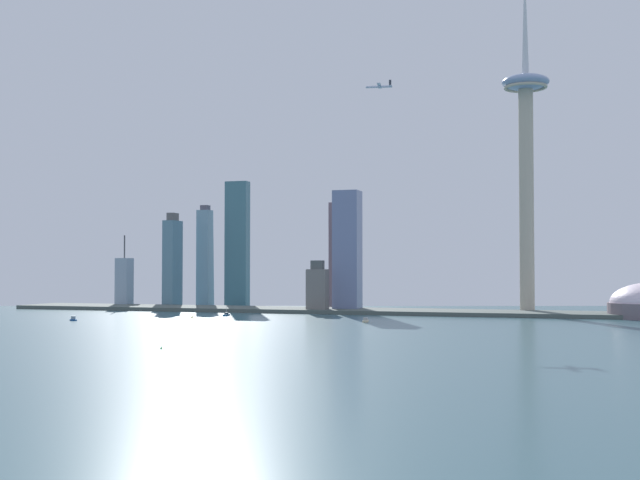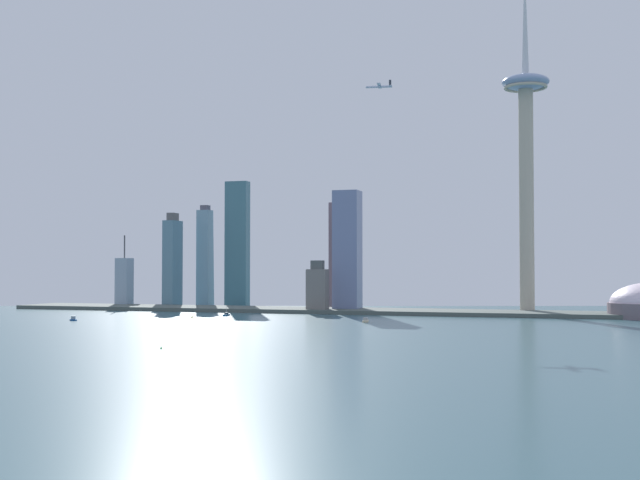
% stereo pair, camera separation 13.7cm
% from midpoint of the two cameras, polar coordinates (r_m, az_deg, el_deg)
% --- Properties ---
extents(waterfront_pier, '(701.30, 70.99, 3.90)m').
position_cam_midpoint_polar(waterfront_pier, '(858.09, 0.42, -4.84)').
color(waterfront_pier, '#4F5A55').
rests_on(waterfront_pier, ground).
extents(observation_tower, '(46.93, 46.93, 360.39)m').
position_cam_midpoint_polar(observation_tower, '(863.86, 13.90, 6.82)').
color(observation_tower, '#BCB19B').
rests_on(observation_tower, ground).
extents(skyscraper_0, '(26.40, 22.53, 125.38)m').
position_cam_midpoint_polar(skyscraper_0, '(860.59, 1.88, -0.78)').
color(skyscraper_0, '#6C7AA6').
rests_on(skyscraper_0, ground).
extents(skyscraper_1, '(13.10, 16.57, 103.40)m').
position_cam_midpoint_polar(skyscraper_1, '(1041.70, -10.45, -1.70)').
color(skyscraper_1, slate).
rests_on(skyscraper_1, ground).
extents(skyscraper_2, '(15.25, 18.30, 120.47)m').
position_cam_midpoint_polar(skyscraper_2, '(1005.07, -7.84, -1.17)').
color(skyscraper_2, '#769DB1').
rests_on(skyscraper_2, ground).
extents(skyscraper_3, '(20.53, 14.21, 53.15)m').
position_cam_midpoint_polar(skyscraper_3, '(845.97, -0.17, -3.39)').
color(skyscraper_3, slate).
rests_on(skyscraper_3, ground).
extents(skyscraper_4, '(12.87, 13.44, 88.81)m').
position_cam_midpoint_polar(skyscraper_4, '(1046.16, -12.41, -2.73)').
color(skyscraper_4, '#696959').
rests_on(skyscraper_4, ground).
extents(skyscraper_5, '(27.54, 13.28, 148.97)m').
position_cam_midpoint_polar(skyscraper_5, '(1000.22, -5.67, -0.25)').
color(skyscraper_5, '#417281').
rests_on(skyscraper_5, ground).
extents(skyscraper_6, '(15.61, 16.13, 83.52)m').
position_cam_midpoint_polar(skyscraper_6, '(995.16, -13.23, -2.84)').
color(skyscraper_6, '#8EA3B9').
rests_on(skyscraper_6, ground).
extents(skyscraper_7, '(13.51, 25.20, 109.32)m').
position_cam_midpoint_polar(skyscraper_7, '(981.06, -10.05, -1.52)').
color(skyscraper_7, slate).
rests_on(skyscraper_7, ground).
extents(skyscraper_8, '(25.59, 13.90, 128.11)m').
position_cam_midpoint_polar(skyscraper_8, '(915.04, 1.48, -0.97)').
color(skyscraper_8, slate).
rests_on(skyscraper_8, ground).
extents(boat_0, '(11.80, 12.54, 3.93)m').
position_cam_midpoint_polar(boat_0, '(757.09, -16.50, -5.19)').
color(boat_0, '#12488C').
rests_on(boat_0, ground).
extents(boat_1, '(6.57, 14.81, 9.36)m').
position_cam_midpoint_polar(boat_1, '(800.85, -6.41, -5.09)').
color(boat_1, navy).
rests_on(boat_1, ground).
extents(boat_2, '(7.19, 14.50, 3.59)m').
position_cam_midpoint_polar(boat_2, '(707.09, 3.14, -5.51)').
color(boat_2, beige).
rests_on(boat_2, ground).
extents(channel_buoy_0, '(1.07, 1.07, 1.63)m').
position_cam_midpoint_polar(channel_buoy_0, '(481.68, -10.80, -7.23)').
color(channel_buoy_0, green).
rests_on(channel_buoy_0, ground).
extents(channel_buoy_1, '(1.58, 1.58, 2.74)m').
position_cam_midpoint_polar(channel_buoy_1, '(772.34, -8.73, -5.18)').
color(channel_buoy_1, yellow).
rests_on(channel_buoy_1, ground).
extents(airplane, '(24.63, 23.24, 7.19)m').
position_cam_midpoint_polar(airplane, '(791.41, 4.09, 10.43)').
color(airplane, silver).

